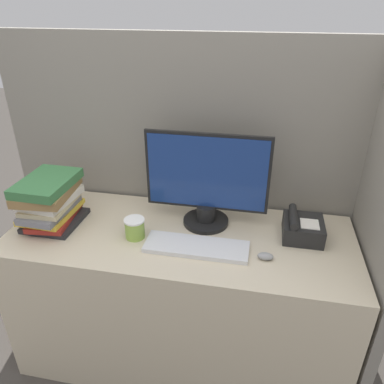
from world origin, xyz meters
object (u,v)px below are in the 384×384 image
Objects in this scene: monitor at (207,184)px; coffee_cup at (135,228)px; keyboard at (196,247)px; mouse at (265,256)px; desk_telephone at (302,228)px; book_stack at (50,201)px.

coffee_cup is at bearing -148.21° from monitor.
keyboard is at bearing -91.64° from monitor.
monitor is 0.38m from coffee_cup.
mouse is 0.59m from coffee_cup.
desk_telephone reaches higher than coffee_cup.
coffee_cup is 0.43m from book_stack.
coffee_cup is at bearing 175.13° from mouse.
keyboard is 2.44× the size of desk_telephone.
monitor reaches higher than book_stack.
coffee_cup is at bearing -4.80° from book_stack.
monitor is 8.52× the size of mouse.
book_stack is at bearing -174.47° from desk_telephone.
book_stack reaches higher than keyboard.
book_stack is 1.17m from desk_telephone.
coffee_cup is at bearing 173.34° from keyboard.
book_stack is at bearing 174.44° from keyboard.
book_stack reaches higher than desk_telephone.
mouse is at bearing -4.87° from coffee_cup.
book_stack is at bearing -168.37° from monitor.
monitor is 6.03× the size of coffee_cup.
coffee_cup is 0.30× the size of book_stack.
mouse reaches higher than keyboard.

